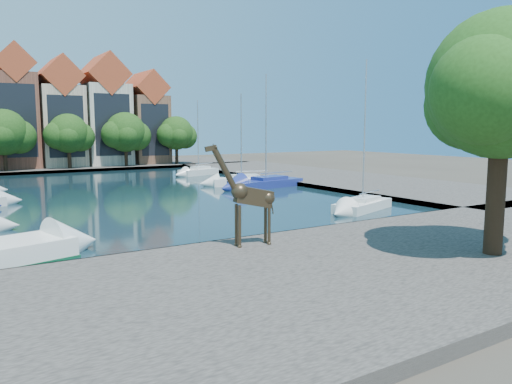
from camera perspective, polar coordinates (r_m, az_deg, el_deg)
ground at (r=26.07m, az=-1.28°, el=-6.14°), size 160.00×160.00×0.00m
water_basin at (r=47.94m, az=-16.24°, el=-0.18°), size 38.00×50.00×0.08m
near_quay at (r=20.53m, az=8.98°, el=-9.25°), size 50.00×14.00×0.50m
far_quay at (r=79.04m, az=-22.73°, el=2.56°), size 60.00×16.00×0.50m
right_quay at (r=59.78m, az=7.43°, el=1.70°), size 14.00×52.00×0.50m
plane_tree at (r=24.33m, az=26.48°, el=10.34°), size 8.32×6.40×10.62m
townhouse_center at (r=78.28m, az=-25.94°, el=8.30°), size 5.44×9.18×16.93m
townhouse_east_inner at (r=79.18m, az=-21.56°, el=8.05°), size 5.94×9.18×15.79m
townhouse_east_mid at (r=80.68m, az=-16.99°, el=8.48°), size 6.43×9.18×16.65m
townhouse_east_end at (r=82.63m, az=-12.58°, el=7.90°), size 5.44×9.18×14.43m
far_tree_mid_west at (r=72.58m, az=-26.79°, el=5.95°), size 7.80×6.00×8.00m
far_tree_mid_east at (r=73.80m, az=-20.58°, el=6.16°), size 7.02×5.40×7.52m
far_tree_east at (r=75.85m, az=-14.62°, el=6.49°), size 7.54×5.80×7.84m
far_tree_far_east at (r=78.66m, az=-9.03°, el=6.54°), size 6.76×5.20×7.36m
giraffe_statue at (r=23.52m, az=-0.86°, el=-0.50°), size 3.38×0.86×4.82m
sailboat_right_a at (r=37.36m, az=12.09°, el=-1.24°), size 6.08×3.77×10.82m
sailboat_right_b at (r=50.70m, az=1.14°, el=1.22°), size 8.20×3.85×11.29m
sailboat_right_c at (r=52.38m, az=-1.68°, el=1.44°), size 6.55×3.80×9.47m
sailboat_right_d at (r=64.16m, az=-6.58°, el=2.48°), size 5.78×3.53×9.41m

